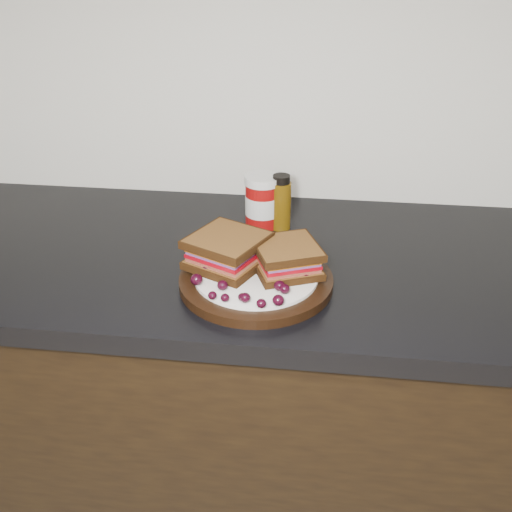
{
  "coord_description": "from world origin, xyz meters",
  "views": [
    {
      "loc": [
        0.33,
        0.7,
        1.45
      ],
      "look_at": [
        0.22,
        1.58,
        0.96
      ],
      "focal_mm": 40.0,
      "sensor_mm": 36.0,
      "label": 1
    }
  ],
  "objects_px": {
    "condiment_jar": "(263,201)",
    "oil_bottle": "(281,202)",
    "plate": "(256,280)",
    "sandwich_left": "(228,251)"
  },
  "relations": [
    {
      "from": "condiment_jar",
      "to": "oil_bottle",
      "type": "xyz_separation_m",
      "value": [
        0.04,
        -0.01,
        0.0
      ]
    },
    {
      "from": "plate",
      "to": "oil_bottle",
      "type": "bearing_deg",
      "value": 84.51
    },
    {
      "from": "plate",
      "to": "sandwich_left",
      "type": "distance_m",
      "value": 0.08
    },
    {
      "from": "sandwich_left",
      "to": "oil_bottle",
      "type": "relative_size",
      "value": 1.04
    },
    {
      "from": "condiment_jar",
      "to": "oil_bottle",
      "type": "distance_m",
      "value": 0.04
    },
    {
      "from": "plate",
      "to": "oil_bottle",
      "type": "distance_m",
      "value": 0.25
    },
    {
      "from": "plate",
      "to": "sandwich_left",
      "type": "relative_size",
      "value": 2.21
    },
    {
      "from": "sandwich_left",
      "to": "oil_bottle",
      "type": "xyz_separation_m",
      "value": [
        0.08,
        0.22,
        0.01
      ]
    },
    {
      "from": "plate",
      "to": "sandwich_left",
      "type": "bearing_deg",
      "value": 154.45
    },
    {
      "from": "condiment_jar",
      "to": "oil_bottle",
      "type": "height_order",
      "value": "oil_bottle"
    }
  ]
}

